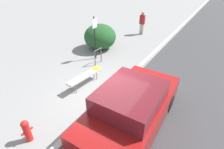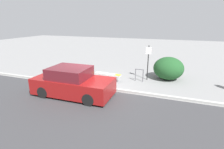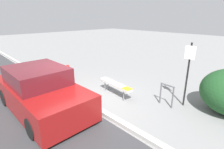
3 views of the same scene
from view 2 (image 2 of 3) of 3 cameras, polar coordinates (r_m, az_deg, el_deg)
The scene contains 9 objects.
ground_plane at distance 10.44m, azimuth -5.97°, elevation -4.26°, with size 60.00×60.00×0.00m, color gray.
road_strip at distance 6.79m, azimuth -26.60°, elevation -18.92°, with size 60.00×10.00×0.01m.
curb at distance 10.42m, azimuth -5.98°, elevation -3.93°, with size 60.00×0.20×0.13m.
bench at distance 11.30m, azimuth -1.31°, elevation 0.01°, with size 1.79×0.48×0.53m.
bike_rack at distance 11.44m, azimuth 8.90°, elevation 0.21°, with size 0.55×0.08×0.83m.
sign_post at distance 11.61m, azimuth 11.71°, elevation 4.81°, with size 0.36×0.08×2.30m.
fire_hydrant at distance 12.43m, azimuth -15.45°, elevation 0.70°, with size 0.36×0.22×0.77m.
shrub_hedge at distance 12.24m, azimuth 17.95°, elevation 1.93°, with size 1.97×1.94×1.51m.
parked_car_near at distance 9.40m, azimuth -12.72°, elevation -2.67°, with size 4.19×1.93×1.51m.
Camera 2 is at (4.38, -8.68, 3.80)m, focal length 28.00 mm.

